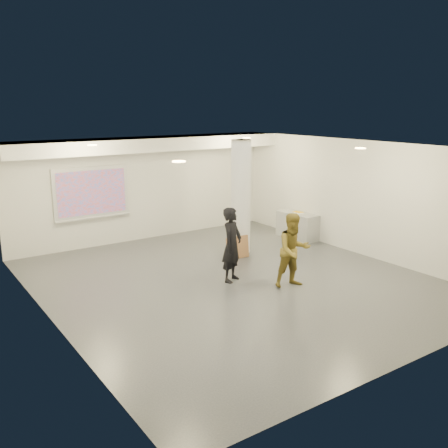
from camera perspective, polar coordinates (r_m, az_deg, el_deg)
floor at (r=11.32m, az=1.15°, el=-6.56°), size 8.00×9.00×0.01m
ceiling at (r=10.67m, az=1.23°, el=8.76°), size 8.00×9.00×0.01m
wall_back at (r=14.72m, az=-9.10°, el=4.04°), size 8.00×0.01×3.00m
wall_front at (r=7.83m, az=20.84°, el=-5.17°), size 8.00×0.01×3.00m
wall_left at (r=9.22m, az=-19.46°, el=-2.28°), size 0.01×9.00×3.00m
wall_right at (r=13.58m, az=15.06°, el=2.94°), size 0.01×9.00×3.00m
soffit_band at (r=14.07m, az=-8.32°, el=9.05°), size 8.00×1.10×0.36m
downlight_nw at (r=11.86m, az=-14.83°, el=8.71°), size 0.22×0.22×0.02m
downlight_ne at (r=13.98m, az=2.60°, el=9.81°), size 0.22×0.22×0.02m
downlight_sw at (r=8.23m, az=-5.19°, el=7.13°), size 0.22×0.22×0.02m
downlight_se at (r=11.06m, az=15.31°, el=8.35°), size 0.22×0.22×0.02m
column at (r=13.19m, az=1.93°, el=3.10°), size 0.52×0.52×3.00m
projection_screen at (r=14.07m, az=-14.91°, el=3.43°), size 2.10×0.13×1.42m
credenza at (r=14.93m, az=8.41°, el=-0.18°), size 0.60×1.33×0.77m
papers_stack at (r=14.77m, az=8.54°, el=1.23°), size 0.31×0.36×0.02m
postit_pad at (r=14.88m, az=8.45°, el=1.34°), size 0.23×0.29×0.03m
cardboard_back at (r=12.91m, az=1.78°, el=-2.65°), size 0.54×0.16×0.58m
cardboard_front at (r=13.15m, az=1.17°, el=-2.58°), size 0.45×0.25×0.47m
woman at (r=11.11m, az=0.91°, el=-2.38°), size 0.73×0.65×1.68m
man at (r=10.89m, az=7.96°, el=-2.99°), size 0.91×0.77×1.63m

